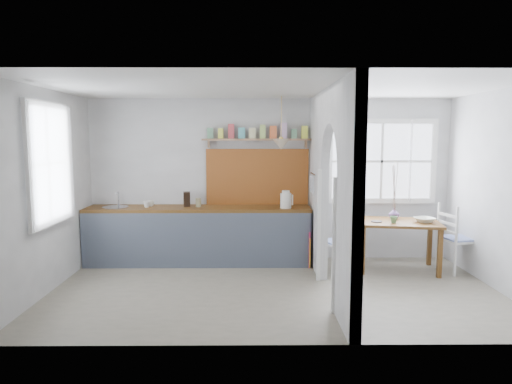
{
  "coord_description": "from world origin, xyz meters",
  "views": [
    {
      "loc": [
        -0.29,
        -5.77,
        1.98
      ],
      "look_at": [
        -0.24,
        0.44,
        1.24
      ],
      "focal_mm": 32.0,
      "sensor_mm": 36.0,
      "label": 1
    }
  ],
  "objects_px": {
    "kettle": "(286,199)",
    "vase": "(394,213)",
    "dining_table": "(397,245)",
    "chair_left": "(338,241)",
    "chair_right": "(459,238)"
  },
  "relations": [
    {
      "from": "kettle",
      "to": "vase",
      "type": "relative_size",
      "value": 1.66
    },
    {
      "from": "kettle",
      "to": "vase",
      "type": "bearing_deg",
      "value": 0.81
    },
    {
      "from": "chair_right",
      "to": "vase",
      "type": "relative_size",
      "value": 6.08
    },
    {
      "from": "dining_table",
      "to": "kettle",
      "type": "relative_size",
      "value": 4.3
    },
    {
      "from": "vase",
      "to": "kettle",
      "type": "bearing_deg",
      "value": 177.97
    },
    {
      "from": "chair_left",
      "to": "kettle",
      "type": "distance_m",
      "value": 1.01
    },
    {
      "from": "dining_table",
      "to": "chair_left",
      "type": "xyz_separation_m",
      "value": [
        -0.9,
        -0.02,
        0.07
      ]
    },
    {
      "from": "chair_left",
      "to": "chair_right",
      "type": "distance_m",
      "value": 1.79
    },
    {
      "from": "chair_left",
      "to": "vase",
      "type": "relative_size",
      "value": 5.28
    },
    {
      "from": "chair_right",
      "to": "dining_table",
      "type": "bearing_deg",
      "value": 71.11
    },
    {
      "from": "chair_left",
      "to": "kettle",
      "type": "xyz_separation_m",
      "value": [
        -0.76,
        0.28,
        0.6
      ]
    },
    {
      "from": "chair_right",
      "to": "vase",
      "type": "xyz_separation_m",
      "value": [
        -0.88,
        0.3,
        0.32
      ]
    },
    {
      "from": "dining_table",
      "to": "vase",
      "type": "distance_m",
      "value": 0.5
    },
    {
      "from": "dining_table",
      "to": "kettle",
      "type": "xyz_separation_m",
      "value": [
        -1.66,
        0.27,
        0.67
      ]
    },
    {
      "from": "dining_table",
      "to": "chair_right",
      "type": "xyz_separation_m",
      "value": [
        0.88,
        -0.1,
        0.13
      ]
    }
  ]
}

